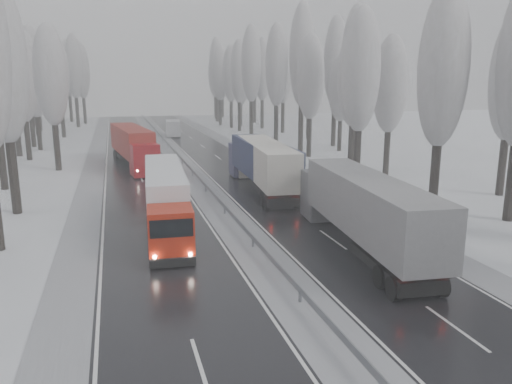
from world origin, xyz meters
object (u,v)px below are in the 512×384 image
truck_grey_tarp (360,206)px  truck_red_white (165,195)px  truck_cream_box (263,162)px  truck_blue_box (260,161)px  truck_red_red (133,144)px  box_truck_distant (173,128)px

truck_grey_tarp → truck_red_white: truck_grey_tarp is taller
truck_cream_box → truck_red_white: truck_cream_box is taller
truck_blue_box → truck_red_white: 13.89m
truck_red_red → truck_grey_tarp: bearing=-78.3°
truck_cream_box → box_truck_distant: 48.71m
truck_blue_box → truck_cream_box: size_ratio=1.00×
truck_cream_box → box_truck_distant: (-2.54, 48.63, -1.16)m
truck_grey_tarp → truck_red_red: 35.59m
truck_blue_box → truck_cream_box: (0.13, -0.49, 0.00)m
truck_blue_box → truck_cream_box: bearing=-73.4°
truck_red_white → truck_red_red: bearing=95.9°
truck_red_white → truck_cream_box: bearing=47.9°
truck_cream_box → truck_red_white: 13.64m
truck_cream_box → truck_red_red: bearing=128.1°
box_truck_distant → truck_blue_box: bearing=-82.0°
truck_cream_box → box_truck_distant: truck_cream_box is taller
truck_grey_tarp → truck_blue_box: 17.60m
truck_blue_box → truck_red_white: truck_blue_box is taller
truck_grey_tarp → truck_cream_box: (-0.88, 17.08, -0.01)m
box_truck_distant → truck_red_red: truck_red_red is taller
box_truck_distant → truck_red_red: (-8.27, -32.09, 1.17)m
box_truck_distant → truck_red_white: truck_red_white is taller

